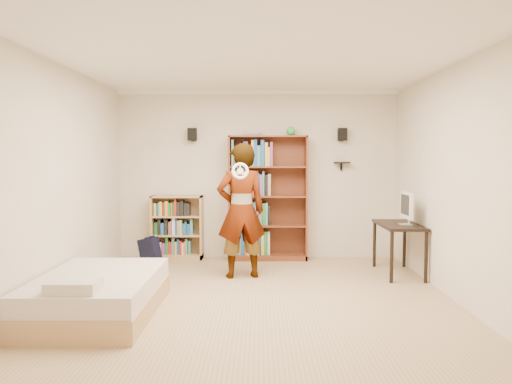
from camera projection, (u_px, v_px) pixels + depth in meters
ground at (257, 300)px, 5.70m from camera, size 4.50×5.00×0.01m
room_shell at (257, 146)px, 5.58m from camera, size 4.52×5.02×2.71m
crown_molding at (257, 64)px, 5.52m from camera, size 4.50×5.00×0.06m
speaker_left at (192, 134)px, 7.97m from camera, size 0.14×0.12×0.20m
speaker_right at (342, 134)px, 7.95m from camera, size 0.14×0.12×0.20m
wall_shelf at (342, 163)px, 7.99m from camera, size 0.25×0.16×0.02m
tall_bookshelf at (268, 198)px, 7.95m from camera, size 1.25×0.36×1.97m
low_bookshelf at (177, 227)px, 8.02m from camera, size 0.81×0.31×1.02m
computer_desk at (399, 249)px, 6.95m from camera, size 0.52×1.04×0.71m
imac at (405, 208)px, 6.79m from camera, size 0.11×0.45×0.45m
daybed at (98, 290)px, 5.17m from camera, size 1.16×1.79×0.53m
person at (241, 211)px, 6.75m from camera, size 0.74×0.57×1.82m
wii_wheel at (240, 171)px, 6.37m from camera, size 0.22×0.08×0.22m
navy_bag at (150, 251)px, 7.56m from camera, size 0.37×0.31×0.43m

